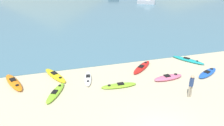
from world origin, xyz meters
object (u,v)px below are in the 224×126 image
object	(u,v)px
kayak_on_sand_1	(208,73)
moored_boat_2	(146,2)
kayak_on_sand_6	(188,60)
kayak_on_sand_8	(119,86)
person_near_foreground	(191,85)
kayak_on_sand_2	(88,78)
kayak_on_sand_7	(14,82)
kayak_on_sand_0	(56,93)
kayak_on_sand_4	(55,75)
kayak_on_sand_3	(168,77)
kayak_on_sand_5	(142,67)

from	to	relation	value
kayak_on_sand_1	moored_boat_2	world-z (taller)	moored_boat_2
kayak_on_sand_6	kayak_on_sand_8	world-z (taller)	kayak_on_sand_6
person_near_foreground	kayak_on_sand_2	bearing A→B (deg)	145.20
kayak_on_sand_7	moored_boat_2	world-z (taller)	moored_boat_2
kayak_on_sand_0	kayak_on_sand_4	bearing A→B (deg)	87.82
kayak_on_sand_6	kayak_on_sand_7	world-z (taller)	kayak_on_sand_7
kayak_on_sand_6	kayak_on_sand_8	bearing A→B (deg)	-160.54
kayak_on_sand_7	moored_boat_2	distance (m)	43.13
kayak_on_sand_3	person_near_foreground	xyz separation A→B (m)	(0.14, -2.81, 0.84)
kayak_on_sand_0	kayak_on_sand_4	distance (m)	2.84
moored_boat_2	kayak_on_sand_1	bearing A→B (deg)	-106.33
kayak_on_sand_7	kayak_on_sand_0	bearing A→B (deg)	-38.45
kayak_on_sand_8	kayak_on_sand_1	bearing A→B (deg)	-0.56
kayak_on_sand_0	kayak_on_sand_3	bearing A→B (deg)	-1.43
kayak_on_sand_1	kayak_on_sand_7	size ratio (longest dim) A/B	0.82
kayak_on_sand_5	kayak_on_sand_8	world-z (taller)	kayak_on_sand_5
kayak_on_sand_2	kayak_on_sand_5	xyz separation A→B (m)	(5.17, 0.81, -0.01)
kayak_on_sand_0	kayak_on_sand_2	bearing A→B (deg)	29.52
kayak_on_sand_1	kayak_on_sand_3	xyz separation A→B (m)	(-3.77, 0.13, 0.04)
kayak_on_sand_0	kayak_on_sand_2	distance (m)	3.11
moored_boat_2	kayak_on_sand_5	bearing A→B (deg)	-114.92
person_near_foreground	moored_boat_2	distance (m)	41.88
kayak_on_sand_0	kayak_on_sand_6	size ratio (longest dim) A/B	0.97
kayak_on_sand_5	person_near_foreground	world-z (taller)	person_near_foreground
kayak_on_sand_7	kayak_on_sand_8	size ratio (longest dim) A/B	1.21
person_near_foreground	moored_boat_2	world-z (taller)	person_near_foreground
kayak_on_sand_3	kayak_on_sand_6	xyz separation A→B (m)	(3.80, 2.82, -0.03)
kayak_on_sand_1	person_near_foreground	xyz separation A→B (m)	(-3.63, -2.68, 0.87)
kayak_on_sand_8	moored_boat_2	world-z (taller)	moored_boat_2
kayak_on_sand_2	kayak_on_sand_4	bearing A→B (deg)	153.32
kayak_on_sand_0	person_near_foreground	distance (m)	9.80
kayak_on_sand_1	kayak_on_sand_4	xyz separation A→B (m)	(-12.80, 3.20, 0.01)
kayak_on_sand_1	kayak_on_sand_8	world-z (taller)	kayak_on_sand_1
kayak_on_sand_2	kayak_on_sand_7	xyz separation A→B (m)	(-5.84, 0.96, 0.02)
kayak_on_sand_8	person_near_foreground	distance (m)	5.32
kayak_on_sand_4	kayak_on_sand_6	size ratio (longest dim) A/B	1.11
kayak_on_sand_0	kayak_on_sand_8	distance (m)	4.82
kayak_on_sand_4	kayak_on_sand_8	bearing A→B (deg)	-33.54
kayak_on_sand_0	kayak_on_sand_2	size ratio (longest dim) A/B	1.08
kayak_on_sand_4	person_near_foreground	size ratio (longest dim) A/B	1.88
kayak_on_sand_2	kayak_on_sand_6	world-z (taller)	same
kayak_on_sand_1	kayak_on_sand_3	world-z (taller)	kayak_on_sand_3
kayak_on_sand_6	moored_boat_2	distance (m)	35.37
kayak_on_sand_4	kayak_on_sand_7	xyz separation A→B (m)	(-3.25, -0.34, 0.01)
kayak_on_sand_2	kayak_on_sand_0	bearing A→B (deg)	-150.48
kayak_on_sand_4	moored_boat_2	world-z (taller)	moored_boat_2
kayak_on_sand_1	kayak_on_sand_8	distance (m)	8.10
kayak_on_sand_2	kayak_on_sand_7	bearing A→B (deg)	170.66
kayak_on_sand_2	kayak_on_sand_3	size ratio (longest dim) A/B	1.01
kayak_on_sand_4	moored_boat_2	size ratio (longest dim) A/B	0.75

